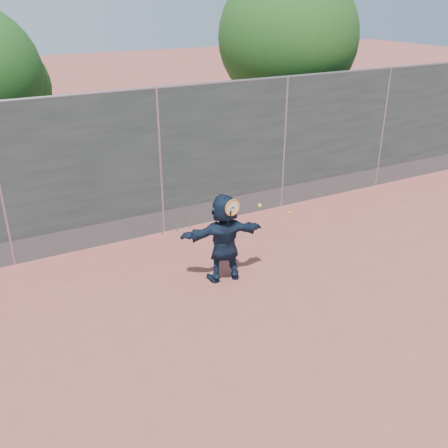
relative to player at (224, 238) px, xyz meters
name	(u,v)px	position (x,y,z in m)	size (l,w,h in m)	color
ground	(248,316)	(-0.22, -1.21, -0.79)	(80.00, 80.00, 0.00)	#9E4C42
player	(224,238)	(0.00, 0.00, 0.00)	(1.47, 0.47, 1.59)	#132235
ball_ground	(289,213)	(2.67, 1.80, -0.76)	(0.07, 0.07, 0.07)	#AFE532
fence	(160,160)	(-0.22, 2.29, 0.79)	(20.00, 0.06, 3.03)	#38423D
swing_action	(235,208)	(0.10, -0.20, 0.61)	(0.68, 0.17, 0.51)	orange
tree_right	(292,41)	(4.46, 4.54, 2.70)	(3.78, 3.60, 5.39)	#382314
weed_clump	(179,225)	(0.08, 2.18, -0.66)	(0.68, 0.07, 0.30)	#387226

